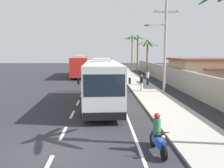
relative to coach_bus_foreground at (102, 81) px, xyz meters
The scene contains 14 objects.
ground_plane 8.99m from the coach_bus_foreground, 103.31° to the right, with size 160.00×160.00×0.00m, color #28282D.
sidewalk_kerb 5.32m from the coach_bus_foreground, 16.91° to the left, with size 3.20×90.00×0.14m, color #A8A399.
lane_markings 6.09m from the coach_bus_foreground, 87.74° to the left, with size 3.80×71.00×0.01m.
boundary_wall 10.19m from the coach_bus_foreground, 32.44° to the left, with size 0.24×60.00×2.29m, color #9E998E.
coach_bus_foreground is the anchor object (origin of this frame).
coach_bus_far_lane 22.58m from the coach_bus_foreground, 99.65° to the left, with size 3.36×12.43×3.58m.
motorcycle_beside_bus 9.30m from the coach_bus_foreground, 75.38° to the right, with size 0.56×1.96×1.66m.
motorcycle_trailing 8.94m from the coach_bus_foreground, 75.29° to the left, with size 0.56×1.96×1.66m.
pedestrian_near_kerb 11.81m from the coach_bus_foreground, 61.77° to the left, with size 0.36×0.36×1.77m.
pedestrian_midwalk 7.44m from the coach_bus_foreground, 56.01° to the left, with size 0.36×0.36×1.67m.
utility_pole_mid 8.79m from the coach_bus_foreground, 40.83° to the left, with size 3.40×0.24×9.20m.
palm_second 23.41m from the coach_bus_foreground, 70.76° to the left, with size 3.91×3.86×6.26m.
palm_third 31.44m from the coach_bus_foreground, 78.67° to the left, with size 3.38×3.26×7.52m.
palm_fourth 28.03m from the coach_bus_foreground, 75.96° to the left, with size 2.79×2.87×7.39m.
Camera 1 is at (2.06, -9.78, 4.20)m, focal length 37.96 mm.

